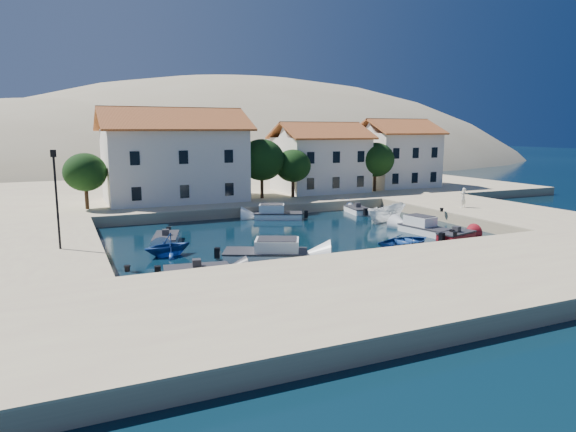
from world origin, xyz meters
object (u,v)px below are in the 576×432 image
at_px(boat_east, 386,222).
at_px(building_right, 397,152).
at_px(cabin_cruiser_east, 426,228).
at_px(rowboat_south, 407,246).
at_px(lamppost, 56,190).
at_px(building_left, 174,154).
at_px(pedestrian, 463,198).
at_px(building_mid, 320,156).
at_px(cabin_cruiser_south, 266,253).

bearing_deg(boat_east, building_right, -52.26).
bearing_deg(cabin_cruiser_east, rowboat_south, 116.19).
bearing_deg(building_right, lamppost, -152.07).
xyz_separation_m(building_left, boat_east, (16.15, -15.82, -5.94)).
height_order(building_left, boat_east, building_left).
xyz_separation_m(lamppost, pedestrian, (35.83, 3.22, -2.80)).
bearing_deg(cabin_cruiser_east, building_left, 26.63).
height_order(lamppost, rowboat_south, lamppost).
bearing_deg(pedestrian, building_left, -54.36).
relative_size(lamppost, cabin_cruiser_east, 1.29).
relative_size(building_left, building_right, 1.56).
height_order(building_mid, boat_east, building_mid).
distance_m(building_mid, pedestrian, 19.15).
xyz_separation_m(lamppost, cabin_cruiser_south, (12.24, -4.32, -4.28)).
xyz_separation_m(building_left, pedestrian, (24.33, -16.78, -3.99)).
xyz_separation_m(building_right, rowboat_south, (-18.20, -26.67, -5.47)).
bearing_deg(pedestrian, cabin_cruiser_east, 10.64).
bearing_deg(pedestrian, building_right, -126.57).
bearing_deg(rowboat_south, cabin_cruiser_east, -64.87).
height_order(building_mid, pedestrian, building_mid).
bearing_deg(rowboat_south, cabin_cruiser_south, 77.68).
bearing_deg(building_left, cabin_cruiser_south, -88.25).
xyz_separation_m(building_mid, cabin_cruiser_south, (-17.26, -25.32, -4.75)).
xyz_separation_m(building_left, building_right, (30.00, 2.00, -0.46)).
height_order(building_left, pedestrian, building_left).
xyz_separation_m(building_right, pedestrian, (-5.67, -18.78, -3.52)).
bearing_deg(building_left, boat_east, -44.42).
relative_size(building_left, boat_east, 3.13).
xyz_separation_m(building_right, cabin_cruiser_east, (-14.13, -23.74, -5.00)).
height_order(rowboat_south, cabin_cruiser_east, cabin_cruiser_east).
bearing_deg(lamppost, pedestrian, 5.14).
distance_m(building_right, lamppost, 46.98).
bearing_deg(boat_east, building_mid, -20.69).
distance_m(cabin_cruiser_south, boat_east, 17.60).
xyz_separation_m(lamppost, rowboat_south, (23.30, -4.67, -4.75)).
distance_m(cabin_cruiser_south, cabin_cruiser_east, 15.34).
relative_size(building_mid, cabin_cruiser_east, 2.18).
height_order(cabin_cruiser_east, pedestrian, pedestrian).
relative_size(rowboat_south, boat_east, 0.94).
bearing_deg(building_left, rowboat_south, -64.43).
bearing_deg(building_left, lamppost, -119.90).
xyz_separation_m(building_right, lamppost, (-41.50, -22.00, -0.72)).
height_order(building_right, pedestrian, building_right).
xyz_separation_m(lamppost, boat_east, (27.65, 4.18, -4.75)).
xyz_separation_m(lamppost, cabin_cruiser_east, (27.37, -1.74, -4.28)).
relative_size(building_mid, rowboat_south, 2.38).
relative_size(cabin_cruiser_south, pedestrian, 3.11).
bearing_deg(cabin_cruiser_south, building_mid, 81.60).
bearing_deg(lamppost, building_left, 60.10).
relative_size(building_left, building_mid, 1.40).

